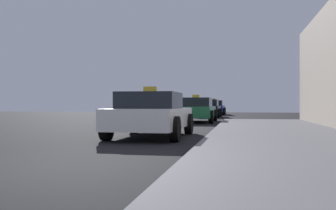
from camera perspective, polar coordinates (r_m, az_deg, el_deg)
name	(u,v)px	position (r m, az deg, el deg)	size (l,w,h in m)	color
ground_plane	(28,173)	(5.67, -20.01, -9.39)	(80.00, 80.00, 0.00)	black
car_white	(151,114)	(10.93, -2.49, -1.40)	(2.01, 4.02, 1.43)	white
car_green	(196,110)	(20.20, 4.21, -0.70)	(1.97, 4.58, 1.43)	#196638
car_black	(207,108)	(27.87, 5.82, -0.48)	(1.96, 4.20, 1.27)	black
car_blue	(213,107)	(34.45, 6.75, -0.36)	(2.05, 4.46, 1.43)	#233899
car_yellow	(211,107)	(42.52, 6.37, -0.27)	(1.96, 4.13, 1.43)	yellow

